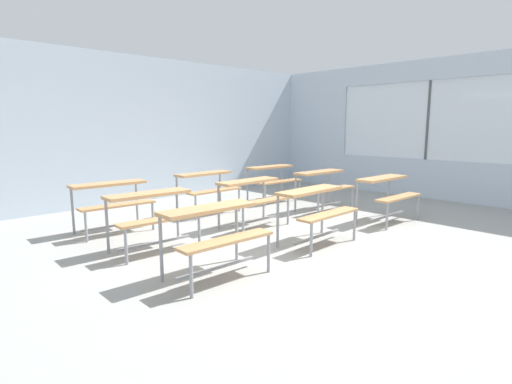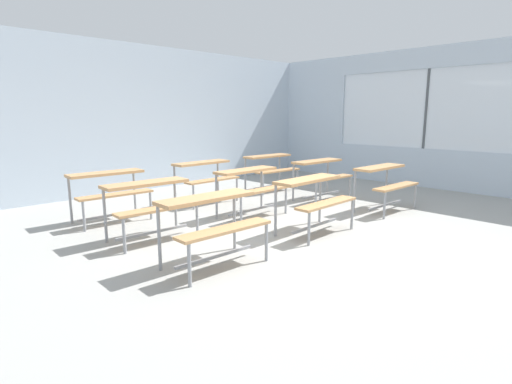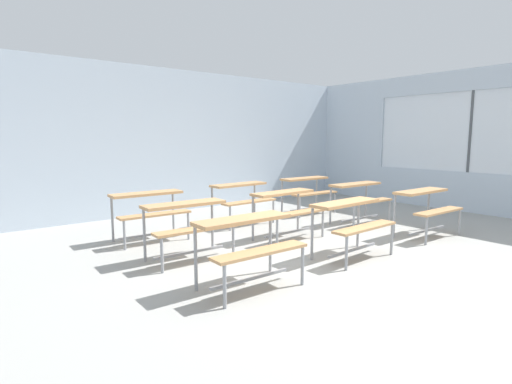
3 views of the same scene
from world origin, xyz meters
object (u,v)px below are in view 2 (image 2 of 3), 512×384
(desk_bench_r0c1, at_px, (314,192))
(desk_bench_r1c0, at_px, (150,197))
(desk_bench_r2c1, at_px, (205,172))
(desk_bench_r2c2, at_px, (271,164))
(desk_bench_r1c1, at_px, (251,181))
(desk_bench_r1c2, at_px, (322,170))
(desk_bench_r2c0, at_px, (109,184))
(desk_bench_r0c0, at_px, (213,214))
(desk_bench_r0c2, at_px, (385,177))

(desk_bench_r0c1, relative_size, desk_bench_r1c0, 0.99)
(desk_bench_r2c1, height_order, desk_bench_r2c2, same)
(desk_bench_r1c1, height_order, desk_bench_r1c2, same)
(desk_bench_r1c0, height_order, desk_bench_r2c1, same)
(desk_bench_r2c0, bearing_deg, desk_bench_r2c1, 4.37)
(desk_bench_r1c2, height_order, desk_bench_r2c0, same)
(desk_bench_r0c1, distance_m, desk_bench_r2c0, 3.04)
(desk_bench_r1c1, bearing_deg, desk_bench_r0c0, -145.50)
(desk_bench_r1c0, bearing_deg, desk_bench_r1c1, 2.16)
(desk_bench_r0c2, height_order, desk_bench_r2c1, same)
(desk_bench_r1c1, bearing_deg, desk_bench_r2c2, 34.29)
(desk_bench_r0c0, xyz_separation_m, desk_bench_r1c0, (-0.02, 1.27, 0.00))
(desk_bench_r0c0, relative_size, desk_bench_r0c2, 1.00)
(desk_bench_r0c1, relative_size, desk_bench_r2c1, 1.00)
(desk_bench_r0c1, bearing_deg, desk_bench_r2c2, 53.01)
(desk_bench_r0c2, relative_size, desk_bench_r1c2, 0.99)
(desk_bench_r0c2, distance_m, desk_bench_r2c1, 3.14)
(desk_bench_r1c1, bearing_deg, desk_bench_r1c0, 178.27)
(desk_bench_r0c1, xyz_separation_m, desk_bench_r2c1, (0.09, 2.55, 0.00))
(desk_bench_r1c2, bearing_deg, desk_bench_r2c1, 144.94)
(desk_bench_r2c1, relative_size, desk_bench_r2c2, 0.99)
(desk_bench_r1c0, distance_m, desk_bench_r2c2, 3.78)
(desk_bench_r0c0, relative_size, desk_bench_r2c0, 0.99)
(desk_bench_r2c1, bearing_deg, desk_bench_r1c0, -146.21)
(desk_bench_r1c0, bearing_deg, desk_bench_r2c0, 91.87)
(desk_bench_r2c0, bearing_deg, desk_bench_r1c1, -32.99)
(desk_bench_r2c1, bearing_deg, desk_bench_r0c0, -126.74)
(desk_bench_r0c0, height_order, desk_bench_r1c2, same)
(desk_bench_r1c0, relative_size, desk_bench_r1c2, 1.00)
(desk_bench_r0c0, height_order, desk_bench_r2c0, same)
(desk_bench_r0c0, distance_m, desk_bench_r1c2, 3.75)
(desk_bench_r2c2, bearing_deg, desk_bench_r1c2, -87.24)
(desk_bench_r2c0, distance_m, desk_bench_r2c2, 3.54)
(desk_bench_r0c0, distance_m, desk_bench_r1c0, 1.27)
(desk_bench_r0c0, height_order, desk_bench_r1c1, same)
(desk_bench_r2c0, bearing_deg, desk_bench_r0c0, -87.43)
(desk_bench_r0c0, relative_size, desk_bench_r1c1, 1.00)
(desk_bench_r0c0, bearing_deg, desk_bench_r2c1, 55.90)
(desk_bench_r0c1, bearing_deg, desk_bench_r1c1, 88.09)
(desk_bench_r2c0, distance_m, desk_bench_r2c1, 1.83)
(desk_bench_r1c0, xyz_separation_m, desk_bench_r2c1, (1.84, 1.29, 0.00))
(desk_bench_r0c0, xyz_separation_m, desk_bench_r1c1, (1.74, 1.26, 0.00))
(desk_bench_r0c1, distance_m, desk_bench_r1c1, 1.25)
(desk_bench_r1c1, distance_m, desk_bench_r2c0, 2.14)
(desk_bench_r2c1, bearing_deg, desk_bench_r0c1, -93.32)
(desk_bench_r1c2, bearing_deg, desk_bench_r0c1, -143.11)
(desk_bench_r1c1, distance_m, desk_bench_r2c2, 2.21)
(desk_bench_r0c0, distance_m, desk_bench_r2c1, 3.14)
(desk_bench_r1c1, relative_size, desk_bench_r2c0, 0.99)
(desk_bench_r2c2, bearing_deg, desk_bench_r1c1, -141.62)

